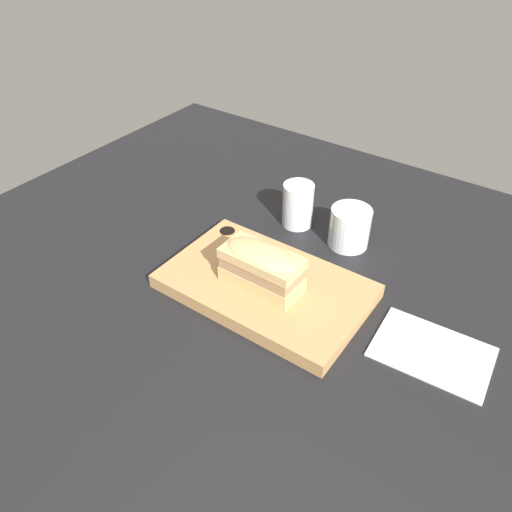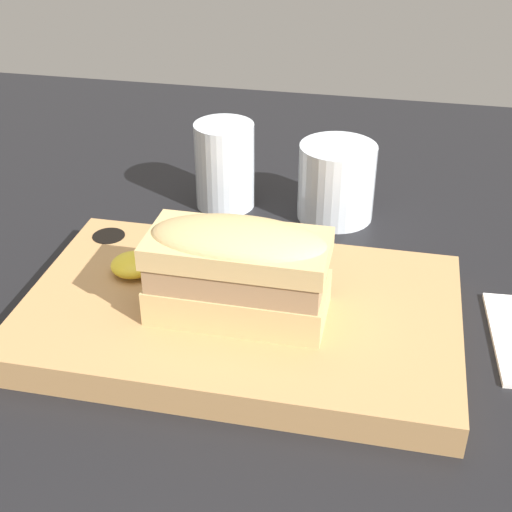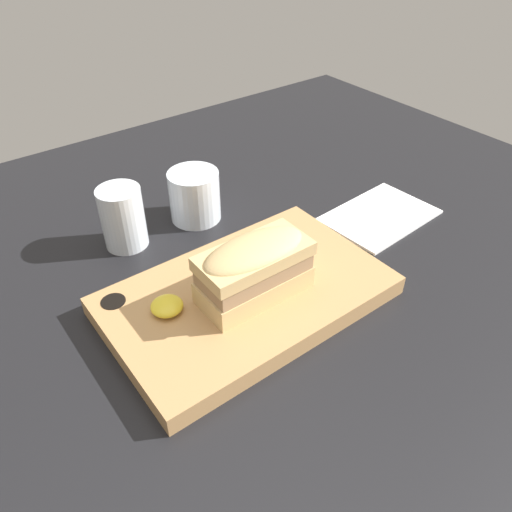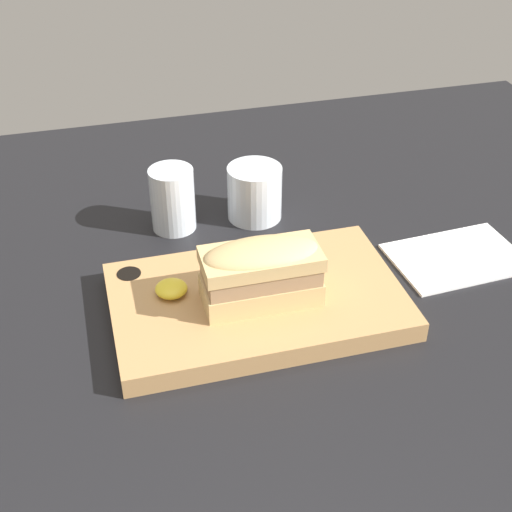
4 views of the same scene
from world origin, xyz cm
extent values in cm
cube|color=black|center=(0.00, 0.00, 1.00)|extent=(141.82, 121.77, 2.00)
cube|color=tan|center=(-1.25, 0.07, 3.34)|extent=(35.93, 22.18, 2.69)
cylinder|color=black|center=(-16.10, 8.05, 4.08)|extent=(3.11, 3.11, 1.34)
cube|color=tan|center=(-1.10, -1.39, 6.17)|extent=(14.21, 6.86, 2.97)
cube|color=#9E7A56|center=(-1.10, -1.39, 8.74)|extent=(13.64, 6.58, 2.17)
cube|color=tan|center=(-1.10, -1.39, 10.72)|extent=(14.21, 6.86, 1.78)
ellipsoid|color=tan|center=(-1.10, -1.39, 11.46)|extent=(13.92, 6.72, 2.67)
ellipsoid|color=yellow|center=(-11.48, 2.50, 5.48)|extent=(4.00, 4.00, 1.60)
cylinder|color=silver|center=(-7.98, 21.76, 6.74)|extent=(6.46, 6.46, 9.48)
cylinder|color=silver|center=(-7.98, 21.76, 4.33)|extent=(5.68, 5.68, 4.27)
cylinder|color=silver|center=(4.26, 21.58, 6.09)|extent=(8.12, 8.12, 8.18)
cylinder|color=#33050F|center=(4.26, 21.58, 5.66)|extent=(7.31, 7.31, 6.92)
cube|color=white|center=(28.44, 3.44, 2.20)|extent=(18.62, 13.39, 0.40)
camera|label=1|loc=(35.95, -55.44, 63.08)|focal=35.00mm
camera|label=2|loc=(9.89, -47.01, 39.01)|focal=50.00mm
camera|label=3|loc=(-29.40, -39.06, 47.55)|focal=35.00mm
camera|label=4|loc=(-19.47, -67.23, 59.11)|focal=50.00mm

